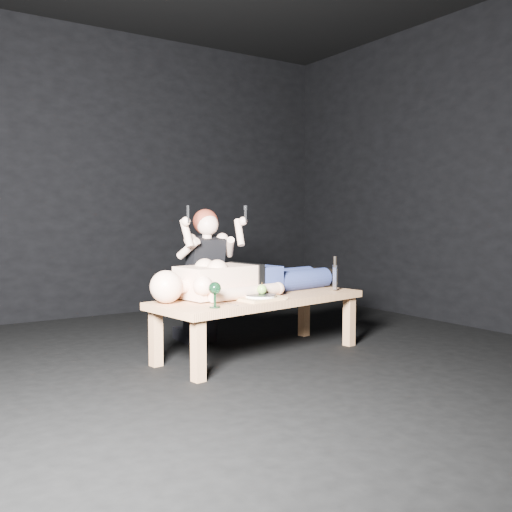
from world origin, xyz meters
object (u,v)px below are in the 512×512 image
Objects in this scene: kneeling_woman at (201,275)px; table at (260,326)px; serving_tray at (260,298)px; goblet at (215,295)px; carving_knife at (335,274)px; lying_man at (252,275)px.

table is at bearing -70.14° from kneeling_woman.
goblet is (-0.45, -0.13, 0.08)m from serving_tray.
table is 0.70m from goblet.
carving_knife is (0.78, 0.08, 0.13)m from serving_tray.
table is 0.70m from kneeling_woman.
serving_tray is at bearing -121.45° from lying_man.
kneeling_woman is at bearing 99.08° from table.
carving_knife is at bearing 9.74° from goblet.
lying_man is 6.59× the size of carving_knife.
kneeling_woman reaches higher than serving_tray.
goblet is at bearing -178.78° from carving_knife.
serving_tray is (0.08, -0.75, -0.11)m from kneeling_woman.
table is 0.40m from lying_man.
serving_tray is 1.18× the size of carving_knife.
kneeling_woman is at bearing 96.37° from serving_tray.
serving_tray is (-0.10, -0.16, 0.24)m from table.
goblet is (-0.36, -0.88, -0.03)m from kneeling_woman.
lying_man is at bearing -60.61° from kneeling_woman.
table is 6.00× the size of carving_knife.
carving_knife is at bearing -35.60° from kneeling_woman.
lying_man reaches higher than goblet.
lying_man reaches higher than carving_knife.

